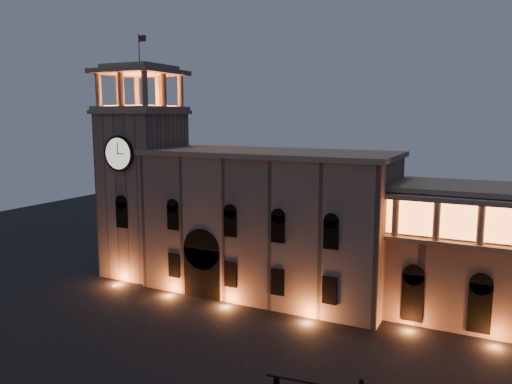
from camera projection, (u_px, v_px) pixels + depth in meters
ground at (180, 373)px, 42.57m from camera, size 160.00×160.00×0.00m
government_building at (268, 222)px, 61.56m from camera, size 30.80×12.80×17.60m
clock_tower at (144, 184)px, 68.34m from camera, size 9.80×9.80×32.40m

